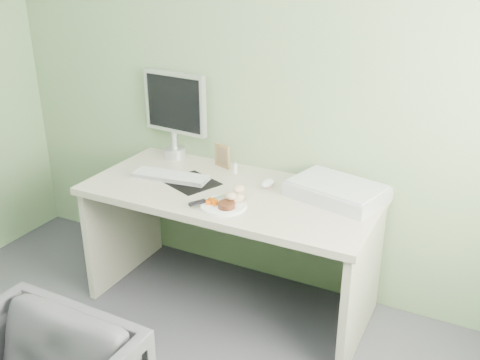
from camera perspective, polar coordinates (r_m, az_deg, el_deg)
The scene contains 14 objects.
wall_back at distance 3.04m, azimuth 2.28°, elevation 12.29°, with size 3.50×3.50×0.00m, color #6A8860.
desk at distance 2.98m, azimuth -0.98°, elevation -4.28°, with size 1.60×0.75×0.73m.
plate at distance 2.71m, azimuth -1.74°, elevation -2.76°, with size 0.24×0.24×0.01m, color white.
steak at distance 2.67m, azimuth -1.44°, elevation -2.70°, with size 0.09×0.09×0.03m, color black.
potato_pile at distance 2.73m, azimuth -0.56°, elevation -1.71°, with size 0.11×0.08×0.06m, color #A77951.
carrot_heap at distance 2.71m, azimuth -2.89°, elevation -2.22°, with size 0.05×0.04×0.03m, color #E85904.
steak_knife at distance 2.72m, azimuth -3.88°, elevation -2.25°, with size 0.14×0.22×0.02m.
mousepad at distance 3.01m, azimuth -5.19°, elevation -0.26°, with size 0.27×0.24×0.00m, color black.
keyboard at distance 3.07m, azimuth -7.44°, elevation 0.44°, with size 0.44×0.13×0.02m, color white.
computer_mouse at distance 2.94m, azimuth 2.94°, elevation -0.34°, with size 0.06×0.11×0.04m, color white.
photo_frame at distance 3.19m, azimuth -1.91°, elevation 2.59°, with size 0.11×0.01×0.14m, color #926344.
eyedrop_bottle at distance 3.12m, azimuth -0.51°, elevation 1.31°, with size 0.03×0.03×0.07m.
scanner at distance 2.84m, azimuth 10.25°, elevation -1.20°, with size 0.48×0.32×0.07m, color #A4A7AB.
monitor at distance 3.32m, azimuth -6.97°, elevation 7.43°, with size 0.45×0.14×0.54m.
Camera 1 is at (1.24, -0.72, 1.91)m, focal length 40.00 mm.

